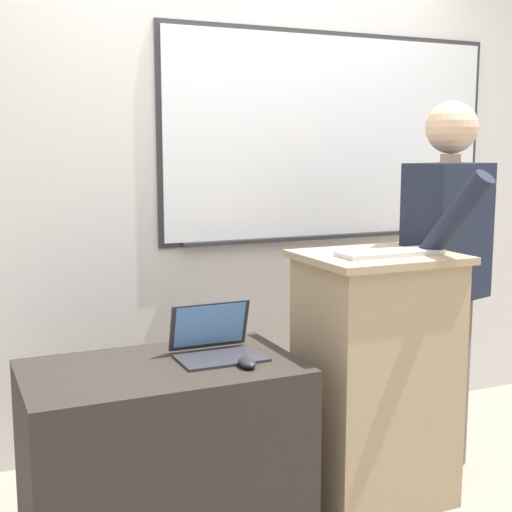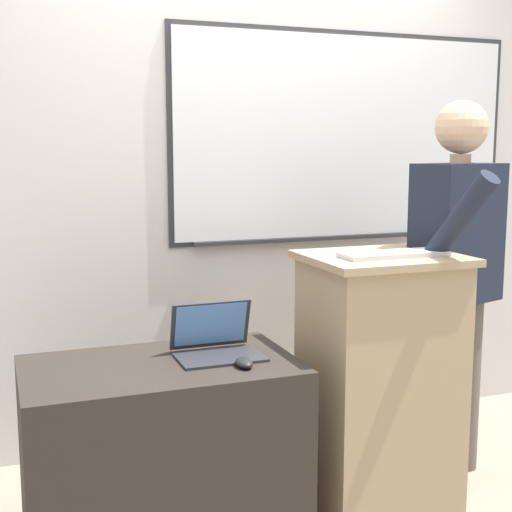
{
  "view_description": "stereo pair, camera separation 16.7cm",
  "coord_description": "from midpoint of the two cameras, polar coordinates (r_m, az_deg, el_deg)",
  "views": [
    {
      "loc": [
        -1.37,
        -2.04,
        1.49
      ],
      "look_at": [
        -0.28,
        0.41,
        1.08
      ],
      "focal_mm": 50.0,
      "sensor_mm": 36.0,
      "label": 1
    },
    {
      "loc": [
        -1.22,
        -2.1,
        1.49
      ],
      "look_at": [
        -0.28,
        0.41,
        1.08
      ],
      "focal_mm": 50.0,
      "sensor_mm": 36.0,
      "label": 2
    }
  ],
  "objects": [
    {
      "name": "back_wall",
      "position": [
        3.65,
        -2.92,
        8.71
      ],
      "size": [
        6.4,
        0.17,
        2.98
      ],
      "color": "silver",
      "rests_on": "ground_plane"
    },
    {
      "name": "lectern_podium",
      "position": [
        3.06,
        7.95,
        -9.58
      ],
      "size": [
        0.62,
        0.52,
        1.06
      ],
      "color": "tan",
      "rests_on": "ground_plane"
    },
    {
      "name": "side_desk",
      "position": [
        2.81,
        -9.17,
        -15.42
      ],
      "size": [
        1.01,
        0.61,
        0.69
      ],
      "color": "#28231E",
      "rests_on": "ground_plane"
    },
    {
      "name": "person_presenter",
      "position": [
        3.28,
        13.65,
        -0.47
      ],
      "size": [
        0.58,
        0.62,
        1.69
      ],
      "rotation": [
        0.0,
        0.0,
        0.3
      ],
      "color": "brown",
      "rests_on": "ground_plane"
    },
    {
      "name": "laptop",
      "position": [
        2.78,
        -5.07,
        -6.65
      ],
      "size": [
        0.32,
        0.27,
        0.2
      ],
      "color": "#28282D",
      "rests_on": "side_desk"
    },
    {
      "name": "wireless_keyboard",
      "position": [
        2.89,
        9.06,
        0.24
      ],
      "size": [
        0.44,
        0.15,
        0.02
      ],
      "color": "silver",
      "rests_on": "lectern_podium"
    },
    {
      "name": "computer_mouse_by_laptop",
      "position": [
        2.62,
        -2.57,
        -8.56
      ],
      "size": [
        0.06,
        0.1,
        0.03
      ],
      "color": "black",
      "rests_on": "side_desk"
    }
  ]
}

